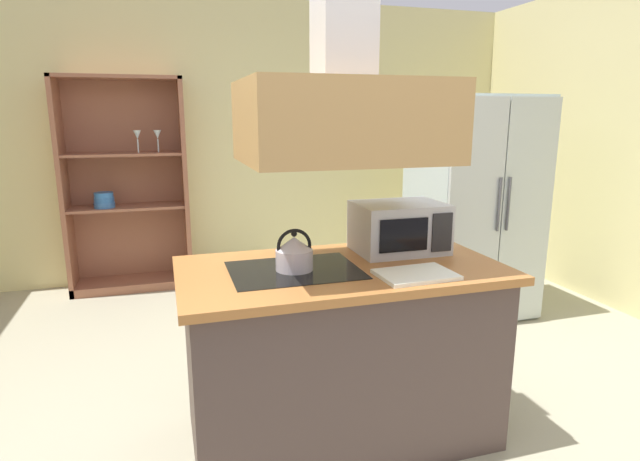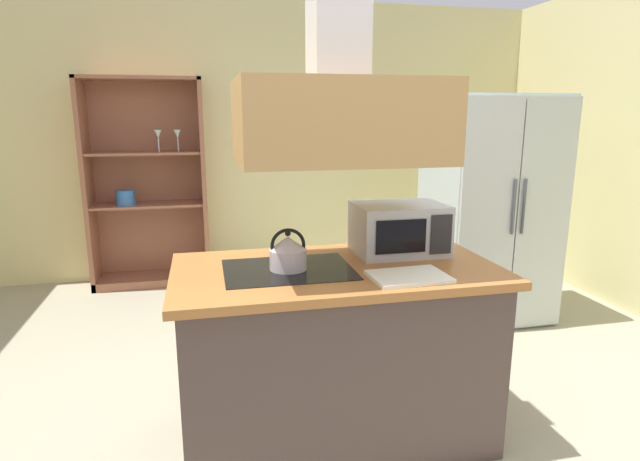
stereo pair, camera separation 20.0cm
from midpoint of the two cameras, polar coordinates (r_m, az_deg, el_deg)
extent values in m
plane|color=gray|center=(2.84, 0.88, -21.79)|extent=(7.80, 7.80, 0.00)
cube|color=beige|center=(5.31, -6.82, 9.84)|extent=(6.00, 0.12, 2.70)
cube|color=#493A35|center=(2.65, 3.96, -13.82)|extent=(1.47, 0.76, 0.86)
cube|color=#A76833|center=(2.48, 4.12, -4.47)|extent=(1.55, 0.84, 0.04)
cube|color=black|center=(2.42, -1.16, -4.36)|extent=(0.60, 0.46, 0.00)
cube|color=tan|center=(2.37, 4.39, 11.94)|extent=(0.90, 0.70, 0.36)
cube|color=#B0C2C3|center=(4.33, 19.40, 2.27)|extent=(0.90, 0.72, 1.76)
cube|color=#B4BBBB|center=(3.90, 19.49, 1.17)|extent=(0.44, 0.03, 1.72)
cube|color=#B4BEBA|center=(4.16, 24.76, 1.40)|extent=(0.44, 0.03, 1.72)
cylinder|color=#4C4C51|center=(3.96, 22.08, 2.43)|extent=(0.02, 0.02, 0.40)
cylinder|color=#4C4C51|center=(4.01, 23.02, 2.46)|extent=(0.02, 0.02, 0.40)
cube|color=#925941|center=(5.14, -23.33, 4.56)|extent=(0.04, 0.40, 1.94)
cube|color=#925941|center=(5.06, -11.63, 5.21)|extent=(0.04, 0.40, 1.94)
cube|color=#925941|center=(5.04, -18.28, 15.72)|extent=(1.08, 0.40, 0.03)
cube|color=#925941|center=(5.27, -16.85, -5.15)|extent=(1.08, 0.40, 0.08)
cube|color=#925941|center=(5.26, -17.37, 5.18)|extent=(1.08, 0.02, 1.94)
cube|color=#925941|center=(5.10, -17.39, 2.75)|extent=(1.00, 0.36, 0.02)
cube|color=#925941|center=(5.05, -17.75, 8.18)|extent=(1.00, 0.36, 0.02)
cylinder|color=#3869AD|center=(5.07, -19.65, 2.95)|extent=(0.18, 0.18, 0.05)
cylinder|color=#2E61A3|center=(5.06, -19.69, 3.45)|extent=(0.17, 0.17, 0.05)
cylinder|color=#3068AB|center=(5.05, -19.72, 3.95)|extent=(0.16, 0.16, 0.05)
cylinder|color=silver|center=(4.99, -16.35, 9.06)|extent=(0.01, 0.01, 0.12)
cone|color=silver|center=(4.99, -16.42, 10.20)|extent=(0.07, 0.07, 0.08)
cylinder|color=silver|center=(4.98, -14.34, 9.17)|extent=(0.01, 0.01, 0.12)
cone|color=silver|center=(4.98, -14.40, 10.32)|extent=(0.07, 0.07, 0.08)
cylinder|color=#BDB4BD|center=(2.40, -1.17, -3.23)|extent=(0.18, 0.18, 0.10)
cone|color=#BAB6C2|center=(2.38, -1.18, -1.40)|extent=(0.17, 0.17, 0.06)
sphere|color=black|center=(2.37, -1.18, -0.33)|extent=(0.03, 0.03, 0.03)
torus|color=black|center=(2.39, -1.18, -1.71)|extent=(0.16, 0.02, 0.16)
cube|color=white|center=(2.34, 12.23, -5.04)|extent=(0.35, 0.25, 0.02)
cube|color=#B7BABF|center=(2.73, 10.81, 0.20)|extent=(0.46, 0.34, 0.26)
cube|color=black|center=(2.55, 11.21, -0.69)|extent=(0.26, 0.01, 0.17)
cube|color=#262628|center=(2.65, 15.41, -0.44)|extent=(0.11, 0.01, 0.20)
camera|label=1|loc=(0.10, -87.93, 0.47)|focal=28.87mm
camera|label=2|loc=(0.10, 92.07, -0.47)|focal=28.87mm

